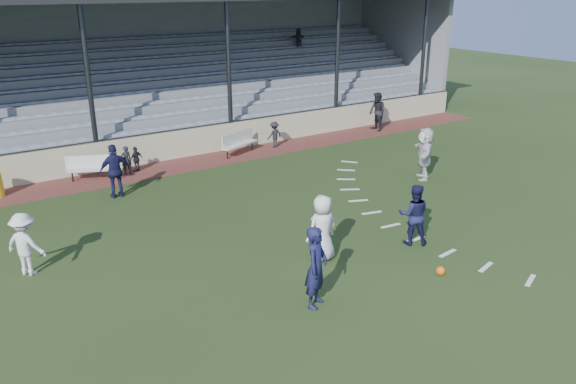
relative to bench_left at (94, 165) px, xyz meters
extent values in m
plane|color=#213214|center=(3.45, -10.62, -0.58)|extent=(90.00, 90.00, 0.00)
cube|color=#542621|center=(3.45, -0.12, -0.57)|extent=(34.00, 2.00, 0.02)
cube|color=#B5AB8B|center=(3.45, 0.93, 0.02)|extent=(34.00, 0.18, 1.20)
cube|color=beige|center=(0.00, -0.12, -0.13)|extent=(1.99, 1.18, 0.06)
cube|color=beige|center=(0.00, 0.10, 0.12)|extent=(1.85, 0.87, 0.54)
cylinder|color=#2A2D32|center=(-0.78, 0.22, -0.36)|extent=(0.06, 0.06, 0.40)
cylinder|color=#2A2D32|center=(0.78, -0.47, -0.36)|extent=(0.06, 0.06, 0.40)
cube|color=beige|center=(6.27, -0.09, -0.13)|extent=(2.01, 1.10, 0.06)
cube|color=beige|center=(6.27, 0.13, 0.12)|extent=(1.88, 0.79, 0.54)
cylinder|color=#2A2D32|center=(5.48, -0.40, -0.36)|extent=(0.06, 0.06, 0.40)
cylinder|color=#2A2D32|center=(7.06, 0.22, -0.36)|extent=(0.06, 0.06, 0.40)
sphere|color=#D95F0C|center=(5.26, -12.49, -0.47)|extent=(0.23, 0.23, 0.23)
imported|color=silver|center=(3.24, -10.09, 0.34)|extent=(0.91, 0.60, 1.85)
imported|color=#15163A|center=(1.73, -11.87, 0.40)|extent=(0.86, 0.80, 1.98)
imported|color=#15163A|center=(6.01, -10.72, 0.31)|extent=(1.11, 1.07, 1.79)
imported|color=silver|center=(-3.53, -6.55, 0.25)|extent=(1.18, 1.23, 1.68)
imported|color=#15163A|center=(0.14, -2.30, 0.37)|extent=(1.14, 0.51, 1.91)
imported|color=silver|center=(10.56, -6.81, 0.42)|extent=(1.62, 1.82, 2.00)
imported|color=black|center=(14.12, -0.22, 0.40)|extent=(0.87, 1.04, 1.94)
imported|color=black|center=(1.24, -0.05, 0.00)|extent=(0.43, 0.30, 1.14)
imported|color=black|center=(1.67, 0.05, -0.05)|extent=(0.65, 0.46, 1.02)
imported|color=black|center=(8.15, 0.06, 0.02)|extent=(0.81, 0.53, 1.18)
cube|color=gray|center=(3.45, 1.48, 0.02)|extent=(34.00, 0.80, 1.20)
cube|color=gray|center=(3.45, 1.58, 0.67)|extent=(33.00, 0.28, 0.10)
cube|color=gray|center=(3.45, 2.28, 0.22)|extent=(34.00, 0.80, 1.60)
cube|color=gray|center=(3.45, 2.38, 1.07)|extent=(33.00, 0.28, 0.10)
cube|color=gray|center=(3.45, 3.08, 0.42)|extent=(34.00, 0.80, 2.00)
cube|color=gray|center=(3.45, 3.18, 1.47)|extent=(33.00, 0.28, 0.10)
cube|color=gray|center=(3.45, 3.88, 0.62)|extent=(34.00, 0.80, 2.40)
cube|color=gray|center=(3.45, 3.98, 1.87)|extent=(33.00, 0.28, 0.10)
cube|color=gray|center=(3.45, 4.68, 0.82)|extent=(34.00, 0.80, 2.80)
cube|color=gray|center=(3.45, 4.78, 2.27)|extent=(33.00, 0.28, 0.10)
cube|color=gray|center=(3.45, 5.48, 1.02)|extent=(34.00, 0.80, 3.20)
cube|color=gray|center=(3.45, 5.58, 2.67)|extent=(33.00, 0.28, 0.10)
cube|color=gray|center=(3.45, 6.28, 1.22)|extent=(34.00, 0.80, 3.60)
cube|color=gray|center=(3.45, 6.38, 3.07)|extent=(33.00, 0.28, 0.10)
cube|color=gray|center=(3.45, 7.08, 1.42)|extent=(34.00, 0.80, 4.00)
cube|color=gray|center=(3.45, 7.18, 3.47)|extent=(33.00, 0.28, 0.10)
cube|color=gray|center=(3.45, 7.88, 1.62)|extent=(34.00, 0.80, 4.40)
cube|color=gray|center=(3.45, 7.98, 3.87)|extent=(33.00, 0.28, 0.10)
cube|color=gray|center=(3.45, 8.48, 2.62)|extent=(34.00, 0.40, 6.40)
cube|color=gray|center=(20.30, 4.88, 2.62)|extent=(0.30, 7.80, 6.40)
cylinder|color=#2A2D32|center=(0.45, 1.03, 2.67)|extent=(0.20, 0.20, 6.50)
cylinder|color=#2A2D32|center=(6.45, 1.03, 2.67)|extent=(0.20, 0.20, 6.50)
cylinder|color=#2A2D32|center=(12.45, 1.03, 2.67)|extent=(0.20, 0.20, 6.50)
cylinder|color=#2A2D32|center=(18.45, 1.03, 2.67)|extent=(0.20, 0.20, 6.50)
cylinder|color=#2A2D32|center=(3.45, 0.93, 0.67)|extent=(34.00, 0.05, 0.05)
imported|color=black|center=(13.80, 6.32, 3.54)|extent=(0.51, 0.33, 1.04)
imported|color=black|center=(13.79, 6.32, 3.56)|extent=(1.03, 0.42, 1.08)
cube|color=silver|center=(9.57, -3.61, -0.58)|extent=(0.54, 0.61, 0.01)
cube|color=silver|center=(8.75, -4.39, -0.58)|extent=(0.59, 0.56, 0.01)
cube|color=silver|center=(8.02, -5.28, -0.58)|extent=(0.64, 0.51, 0.01)
cube|color=silver|center=(7.42, -6.24, -0.58)|extent=(0.67, 0.44, 0.01)
cube|color=silver|center=(6.94, -7.27, -0.58)|extent=(0.70, 0.37, 0.01)
cube|color=silver|center=(6.59, -8.36, -0.58)|extent=(0.71, 0.29, 0.01)
cube|color=silver|center=(6.37, -9.48, -0.58)|extent=(0.71, 0.21, 0.01)
cube|color=silver|center=(6.30, -10.62, -0.58)|extent=(0.70, 0.12, 0.01)
cube|color=silver|center=(6.37, -11.75, -0.58)|extent=(0.71, 0.21, 0.01)
cube|color=silver|center=(6.59, -12.87, -0.58)|extent=(0.71, 0.29, 0.01)
cube|color=silver|center=(6.94, -13.96, -0.58)|extent=(0.70, 0.37, 0.01)
camera|label=1|loc=(-5.11, -20.97, 6.45)|focal=35.00mm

